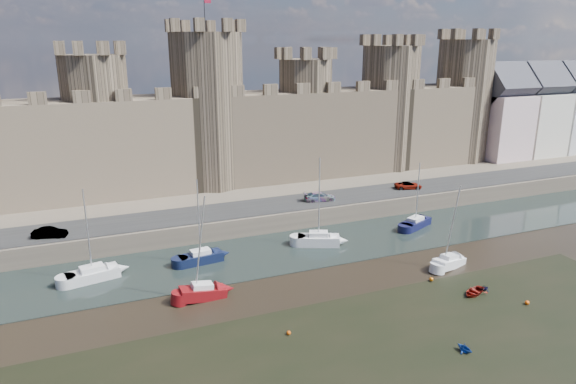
{
  "coord_description": "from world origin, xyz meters",
  "views": [
    {
      "loc": [
        -16.09,
        -29.13,
        24.44
      ],
      "look_at": [
        4.52,
        22.0,
        8.04
      ],
      "focal_mm": 32.0,
      "sensor_mm": 36.0,
      "label": 1
    }
  ],
  "objects_px": {
    "car_2": "(320,197)",
    "sailboat_4": "(203,292)",
    "sailboat_0": "(93,274)",
    "sailboat_5": "(449,261)",
    "sailboat_2": "(318,239)",
    "sailboat_3": "(415,223)",
    "car_1": "(50,233)",
    "sailboat_1": "(201,257)",
    "car_3": "(408,185)"
  },
  "relations": [
    {
      "from": "sailboat_3",
      "to": "car_1",
      "type": "bearing_deg",
      "value": 146.88
    },
    {
      "from": "car_1",
      "to": "sailboat_3",
      "type": "xyz_separation_m",
      "value": [
        45.24,
        -7.36,
        -2.41
      ]
    },
    {
      "from": "sailboat_0",
      "to": "sailboat_5",
      "type": "bearing_deg",
      "value": -28.72
    },
    {
      "from": "sailboat_1",
      "to": "sailboat_2",
      "type": "xyz_separation_m",
      "value": [
        14.63,
        -0.3,
        0.08
      ]
    },
    {
      "from": "car_2",
      "to": "sailboat_2",
      "type": "relative_size",
      "value": 0.41
    },
    {
      "from": "sailboat_1",
      "to": "sailboat_2",
      "type": "relative_size",
      "value": 0.89
    },
    {
      "from": "car_3",
      "to": "sailboat_5",
      "type": "height_order",
      "value": "sailboat_5"
    },
    {
      "from": "car_2",
      "to": "sailboat_1",
      "type": "relative_size",
      "value": 0.46
    },
    {
      "from": "sailboat_3",
      "to": "sailboat_4",
      "type": "xyz_separation_m",
      "value": [
        -31.21,
        -8.89,
        0.05
      ]
    },
    {
      "from": "car_1",
      "to": "car_3",
      "type": "xyz_separation_m",
      "value": [
        50.08,
        1.58,
        -0.06
      ]
    },
    {
      "from": "car_3",
      "to": "sailboat_2",
      "type": "height_order",
      "value": "sailboat_2"
    },
    {
      "from": "car_2",
      "to": "sailboat_1",
      "type": "bearing_deg",
      "value": 125.21
    },
    {
      "from": "car_2",
      "to": "sailboat_0",
      "type": "relative_size",
      "value": 0.45
    },
    {
      "from": "car_1",
      "to": "sailboat_1",
      "type": "distance_m",
      "value": 17.75
    },
    {
      "from": "sailboat_0",
      "to": "sailboat_5",
      "type": "height_order",
      "value": "sailboat_0"
    },
    {
      "from": "sailboat_0",
      "to": "sailboat_2",
      "type": "xyz_separation_m",
      "value": [
        26.19,
        -0.23,
        0.08
      ]
    },
    {
      "from": "car_1",
      "to": "sailboat_3",
      "type": "distance_m",
      "value": 45.89
    },
    {
      "from": "sailboat_3",
      "to": "sailboat_5",
      "type": "xyz_separation_m",
      "value": [
        -4.02,
        -11.94,
        -0.02
      ]
    },
    {
      "from": "sailboat_4",
      "to": "sailboat_3",
      "type": "bearing_deg",
      "value": 13.37
    },
    {
      "from": "car_1",
      "to": "car_3",
      "type": "distance_m",
      "value": 50.11
    },
    {
      "from": "sailboat_4",
      "to": "sailboat_0",
      "type": "bearing_deg",
      "value": 137.56
    },
    {
      "from": "sailboat_1",
      "to": "sailboat_3",
      "type": "xyz_separation_m",
      "value": [
        29.52,
        0.55,
        -0.07
      ]
    },
    {
      "from": "sailboat_1",
      "to": "sailboat_4",
      "type": "relative_size",
      "value": 0.93
    },
    {
      "from": "sailboat_0",
      "to": "sailboat_4",
      "type": "relative_size",
      "value": 0.95
    },
    {
      "from": "car_2",
      "to": "sailboat_2",
      "type": "bearing_deg",
      "value": 164.06
    },
    {
      "from": "sailboat_1",
      "to": "sailboat_5",
      "type": "height_order",
      "value": "sailboat_1"
    },
    {
      "from": "car_1",
      "to": "car_2",
      "type": "distance_m",
      "value": 34.9
    },
    {
      "from": "car_2",
      "to": "sailboat_4",
      "type": "relative_size",
      "value": 0.43
    },
    {
      "from": "car_3",
      "to": "sailboat_3",
      "type": "xyz_separation_m",
      "value": [
        -4.85,
        -8.94,
        -2.36
      ]
    },
    {
      "from": "car_3",
      "to": "sailboat_4",
      "type": "relative_size",
      "value": 0.39
    },
    {
      "from": "sailboat_2",
      "to": "sailboat_4",
      "type": "relative_size",
      "value": 1.05
    },
    {
      "from": "sailboat_0",
      "to": "sailboat_2",
      "type": "distance_m",
      "value": 26.19
    },
    {
      "from": "car_2",
      "to": "sailboat_2",
      "type": "height_order",
      "value": "sailboat_2"
    },
    {
      "from": "car_1",
      "to": "sailboat_2",
      "type": "xyz_separation_m",
      "value": [
        30.34,
        -8.21,
        -2.27
      ]
    },
    {
      "from": "sailboat_3",
      "to": "sailboat_4",
      "type": "relative_size",
      "value": 0.85
    },
    {
      "from": "car_3",
      "to": "sailboat_4",
      "type": "height_order",
      "value": "sailboat_4"
    },
    {
      "from": "sailboat_5",
      "to": "car_3",
      "type": "bearing_deg",
      "value": 48.42
    },
    {
      "from": "sailboat_1",
      "to": "car_1",
      "type": "bearing_deg",
      "value": 147.05
    },
    {
      "from": "car_2",
      "to": "car_3",
      "type": "xyz_separation_m",
      "value": [
        15.2,
        0.45,
        -0.08
      ]
    },
    {
      "from": "car_2",
      "to": "sailboat_5",
      "type": "height_order",
      "value": "sailboat_5"
    },
    {
      "from": "car_3",
      "to": "sailboat_1",
      "type": "bearing_deg",
      "value": 120.49
    },
    {
      "from": "car_2",
      "to": "sailboat_3",
      "type": "distance_m",
      "value": 13.61
    },
    {
      "from": "car_2",
      "to": "car_1",
      "type": "bearing_deg",
      "value": 101.82
    },
    {
      "from": "sailboat_0",
      "to": "sailboat_5",
      "type": "distance_m",
      "value": 38.76
    },
    {
      "from": "car_1",
      "to": "car_2",
      "type": "xyz_separation_m",
      "value": [
        34.88,
        1.13,
        0.02
      ]
    },
    {
      "from": "sailboat_0",
      "to": "car_1",
      "type": "bearing_deg",
      "value": 105.74
    },
    {
      "from": "sailboat_3",
      "to": "sailboat_0",
      "type": "bearing_deg",
      "value": 157.0
    },
    {
      "from": "sailboat_1",
      "to": "sailboat_5",
      "type": "bearing_deg",
      "value": -30.32
    },
    {
      "from": "car_3",
      "to": "car_1",
      "type": "bearing_deg",
      "value": 106.86
    },
    {
      "from": "sailboat_5",
      "to": "sailboat_3",
      "type": "bearing_deg",
      "value": 52.84
    }
  ]
}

